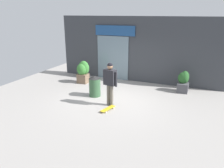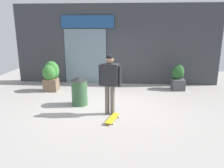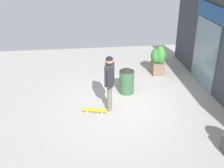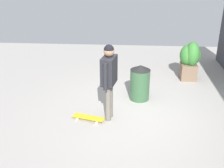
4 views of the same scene
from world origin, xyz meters
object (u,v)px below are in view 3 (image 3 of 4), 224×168
skateboard (95,110)px  trash_bin (127,80)px  planter_box_right (159,58)px  skateboarder (109,77)px

skateboard → trash_bin: 1.69m
skateboard → planter_box_right: (-2.63, 2.68, 0.60)m
skateboarder → planter_box_right: (-2.52, 2.22, -0.42)m
skateboarder → trash_bin: skateboarder is taller
skateboard → planter_box_right: 3.80m
skateboard → planter_box_right: bearing=-120.9°
planter_box_right → trash_bin: planter_box_right is taller
skateboard → planter_box_right: planter_box_right is taller
planter_box_right → trash_bin: 2.12m
trash_bin → planter_box_right: bearing=134.3°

